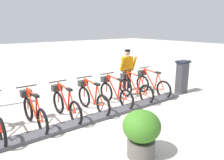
{
  "coord_description": "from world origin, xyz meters",
  "views": [
    {
      "loc": [
        -4.86,
        2.78,
        2.57
      ],
      "look_at": [
        0.5,
        -1.38,
        0.9
      ],
      "focal_mm": 35.55,
      "sensor_mm": 36.0,
      "label": 1
    }
  ],
  "objects_px": {
    "bike_docked_0": "(151,84)",
    "bike_docked_1": "(134,88)",
    "worker_near_rack": "(127,69)",
    "bike_docked_5": "(34,111)",
    "bike_docked_2": "(114,92)",
    "bike_docked_4": "(65,104)",
    "planter_bush": "(141,131)",
    "payment_kiosk": "(182,76)",
    "bike_docked_3": "(92,97)"
  },
  "relations": [
    {
      "from": "bike_docked_1",
      "to": "bike_docked_2",
      "type": "relative_size",
      "value": 1.0
    },
    {
      "from": "bike_docked_3",
      "to": "worker_near_rack",
      "type": "height_order",
      "value": "worker_near_rack"
    },
    {
      "from": "bike_docked_0",
      "to": "planter_bush",
      "type": "relative_size",
      "value": 1.77
    },
    {
      "from": "payment_kiosk",
      "to": "bike_docked_1",
      "type": "relative_size",
      "value": 0.74
    },
    {
      "from": "worker_near_rack",
      "to": "bike_docked_2",
      "type": "bearing_deg",
      "value": 124.64
    },
    {
      "from": "bike_docked_0",
      "to": "planter_bush",
      "type": "height_order",
      "value": "bike_docked_0"
    },
    {
      "from": "bike_docked_0",
      "to": "bike_docked_5",
      "type": "distance_m",
      "value": 4.45
    },
    {
      "from": "bike_docked_0",
      "to": "bike_docked_2",
      "type": "distance_m",
      "value": 1.78
    },
    {
      "from": "bike_docked_4",
      "to": "payment_kiosk",
      "type": "bearing_deg",
      "value": -97.01
    },
    {
      "from": "payment_kiosk",
      "to": "bike_docked_5",
      "type": "distance_m",
      "value": 5.58
    },
    {
      "from": "payment_kiosk",
      "to": "planter_bush",
      "type": "relative_size",
      "value": 1.32
    },
    {
      "from": "bike_docked_0",
      "to": "planter_bush",
      "type": "distance_m",
      "value": 4.19
    },
    {
      "from": "bike_docked_5",
      "to": "planter_bush",
      "type": "height_order",
      "value": "bike_docked_5"
    },
    {
      "from": "bike_docked_0",
      "to": "bike_docked_1",
      "type": "bearing_deg",
      "value": 90.0
    },
    {
      "from": "bike_docked_0",
      "to": "bike_docked_2",
      "type": "bearing_deg",
      "value": 90.0
    },
    {
      "from": "worker_near_rack",
      "to": "bike_docked_5",
      "type": "bearing_deg",
      "value": 103.53
    },
    {
      "from": "bike_docked_5",
      "to": "planter_bush",
      "type": "xyz_separation_m",
      "value": [
        -2.68,
        -1.23,
        0.11
      ]
    },
    {
      "from": "payment_kiosk",
      "to": "bike_docked_0",
      "type": "xyz_separation_m",
      "value": [
        0.57,
        1.09,
        -0.24
      ]
    },
    {
      "from": "bike_docked_0",
      "to": "planter_bush",
      "type": "bearing_deg",
      "value": 129.68
    },
    {
      "from": "payment_kiosk",
      "to": "bike_docked_4",
      "type": "xyz_separation_m",
      "value": [
        0.57,
        4.65,
        -0.24
      ]
    },
    {
      "from": "bike_docked_4",
      "to": "bike_docked_5",
      "type": "distance_m",
      "value": 0.89
    },
    {
      "from": "bike_docked_4",
      "to": "bike_docked_2",
      "type": "bearing_deg",
      "value": -90.0
    },
    {
      "from": "bike_docked_1",
      "to": "bike_docked_3",
      "type": "height_order",
      "value": "same"
    },
    {
      "from": "bike_docked_2",
      "to": "planter_bush",
      "type": "xyz_separation_m",
      "value": [
        -2.68,
        1.44,
        0.11
      ]
    },
    {
      "from": "bike_docked_2",
      "to": "bike_docked_1",
      "type": "bearing_deg",
      "value": -90.0
    },
    {
      "from": "bike_docked_0",
      "to": "bike_docked_2",
      "type": "xyz_separation_m",
      "value": [
        0.0,
        1.78,
        0.0
      ]
    },
    {
      "from": "payment_kiosk",
      "to": "bike_docked_4",
      "type": "height_order",
      "value": "payment_kiosk"
    },
    {
      "from": "bike_docked_2",
      "to": "bike_docked_5",
      "type": "bearing_deg",
      "value": 90.0
    },
    {
      "from": "worker_near_rack",
      "to": "planter_bush",
      "type": "height_order",
      "value": "worker_near_rack"
    },
    {
      "from": "payment_kiosk",
      "to": "planter_bush",
      "type": "bearing_deg",
      "value": 116.0
    },
    {
      "from": "bike_docked_0",
      "to": "bike_docked_3",
      "type": "distance_m",
      "value": 2.67
    },
    {
      "from": "bike_docked_0",
      "to": "payment_kiosk",
      "type": "bearing_deg",
      "value": -117.7
    },
    {
      "from": "bike_docked_4",
      "to": "worker_near_rack",
      "type": "height_order",
      "value": "worker_near_rack"
    },
    {
      "from": "bike_docked_0",
      "to": "bike_docked_1",
      "type": "distance_m",
      "value": 0.89
    },
    {
      "from": "bike_docked_2",
      "to": "bike_docked_3",
      "type": "height_order",
      "value": "same"
    },
    {
      "from": "payment_kiosk",
      "to": "worker_near_rack",
      "type": "xyz_separation_m",
      "value": [
        1.56,
        1.44,
        0.24
      ]
    },
    {
      "from": "bike_docked_3",
      "to": "worker_near_rack",
      "type": "distance_m",
      "value": 2.57
    },
    {
      "from": "bike_docked_3",
      "to": "bike_docked_5",
      "type": "distance_m",
      "value": 1.78
    },
    {
      "from": "bike_docked_0",
      "to": "bike_docked_4",
      "type": "bearing_deg",
      "value": 90.0
    },
    {
      "from": "bike_docked_1",
      "to": "bike_docked_2",
      "type": "bearing_deg",
      "value": 90.0
    },
    {
      "from": "payment_kiosk",
      "to": "bike_docked_2",
      "type": "distance_m",
      "value": 2.94
    },
    {
      "from": "bike_docked_3",
      "to": "planter_bush",
      "type": "bearing_deg",
      "value": 168.3
    },
    {
      "from": "payment_kiosk",
      "to": "bike_docked_1",
      "type": "xyz_separation_m",
      "value": [
        0.57,
        1.98,
        -0.24
      ]
    },
    {
      "from": "bike_docked_0",
      "to": "bike_docked_5",
      "type": "xyz_separation_m",
      "value": [
        0.0,
        4.45,
        0.0
      ]
    },
    {
      "from": "bike_docked_0",
      "to": "bike_docked_1",
      "type": "height_order",
      "value": "same"
    },
    {
      "from": "bike_docked_4",
      "to": "worker_near_rack",
      "type": "distance_m",
      "value": 3.39
    },
    {
      "from": "planter_bush",
      "to": "bike_docked_5",
      "type": "bearing_deg",
      "value": 24.63
    },
    {
      "from": "payment_kiosk",
      "to": "bike_docked_0",
      "type": "bearing_deg",
      "value": 62.3
    },
    {
      "from": "bike_docked_0",
      "to": "bike_docked_2",
      "type": "height_order",
      "value": "same"
    },
    {
      "from": "bike_docked_5",
      "to": "planter_bush",
      "type": "bearing_deg",
      "value": -155.37
    }
  ]
}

